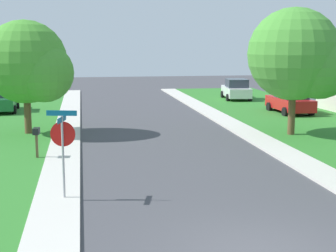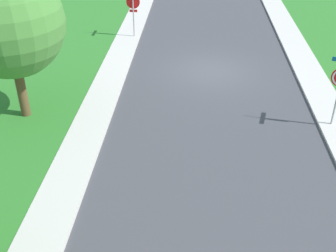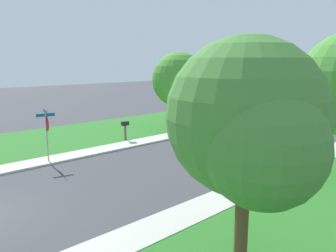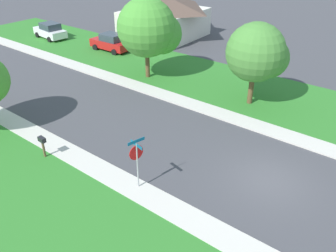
{
  "view_description": "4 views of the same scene",
  "coord_description": "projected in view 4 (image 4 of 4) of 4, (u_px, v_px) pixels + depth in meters",
  "views": [
    {
      "loc": [
        -3.86,
        -10.56,
        4.79
      ],
      "look_at": [
        -0.44,
        9.62,
        1.4
      ],
      "focal_mm": 54.67,
      "sensor_mm": 36.0,
      "label": 1
    },
    {
      "loc": [
        0.82,
        18.94,
        8.44
      ],
      "look_at": [
        1.58,
        7.48,
        1.4
      ],
      "focal_mm": 45.24,
      "sensor_mm": 36.0,
      "label": 2
    },
    {
      "loc": [
        12.11,
        -2.19,
        5.14
      ],
      "look_at": [
        -2.32,
        11.23,
        1.4
      ],
      "focal_mm": 36.26,
      "sensor_mm": 36.0,
      "label": 3
    },
    {
      "loc": [
        -14.27,
        -4.75,
        11.25
      ],
      "look_at": [
        -0.7,
        5.91,
        1.4
      ],
      "focal_mm": 37.93,
      "sensor_mm": 36.0,
      "label": 4
    }
  ],
  "objects": [
    {
      "name": "ground_plane",
      "position": [
        269.0,
        180.0,
        17.87
      ],
      "size": [
        120.0,
        120.0,
        0.0
      ],
      "primitive_type": "plane",
      "color": "#424247"
    },
    {
      "name": "car_red_driveway_right",
      "position": [
        111.0,
        42.0,
        35.68
      ],
      "size": [
        2.11,
        4.34,
        1.76
      ],
      "color": "red",
      "rests_on": "ground"
    },
    {
      "name": "mailbox",
      "position": [
        42.0,
        142.0,
        19.12
      ],
      "size": [
        0.27,
        0.5,
        1.31
      ],
      "color": "brown",
      "rests_on": "ground"
    },
    {
      "name": "stop_sign_far_corner",
      "position": [
        137.0,
        156.0,
        16.47
      ],
      "size": [
        0.9,
        0.9,
        2.77
      ],
      "color": "#9E9EA3",
      "rests_on": "ground"
    },
    {
      "name": "car_white_kerbside_mid",
      "position": [
        50.0,
        31.0,
        39.51
      ],
      "size": [
        2.39,
        4.47,
        1.76
      ],
      "color": "white",
      "rests_on": "ground"
    },
    {
      "name": "lawn_east",
      "position": [
        185.0,
        73.0,
        30.71
      ],
      "size": [
        8.0,
        56.0,
        0.08
      ],
      "primitive_type": "cube",
      "color": "#2D7528",
      "rests_on": "ground"
    },
    {
      "name": "sidewalk_west",
      "position": [
        46.0,
        141.0,
        21.07
      ],
      "size": [
        1.4,
        56.0,
        0.1
      ],
      "primitive_type": "cube",
      "color": "beige",
      "rests_on": "ground"
    },
    {
      "name": "tree_sidewalk_near",
      "position": [
        150.0,
        29.0,
        27.96
      ],
      "size": [
        5.0,
        4.65,
        6.49
      ],
      "color": "brown",
      "rests_on": "ground"
    },
    {
      "name": "tree_corner_large",
      "position": [
        259.0,
        54.0,
        23.76
      ],
      "size": [
        4.29,
        3.99,
        5.81
      ],
      "color": "brown",
      "rests_on": "ground"
    },
    {
      "name": "sidewalk_east",
      "position": [
        149.0,
        90.0,
        27.49
      ],
      "size": [
        1.4,
        56.0,
        0.1
      ],
      "primitive_type": "cube",
      "color": "beige",
      "rests_on": "ground"
    },
    {
      "name": "house_right_setback",
      "position": [
        164.0,
        16.0,
        39.4
      ],
      "size": [
        9.27,
        8.12,
        4.6
      ],
      "color": "silver",
      "rests_on": "ground"
    }
  ]
}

